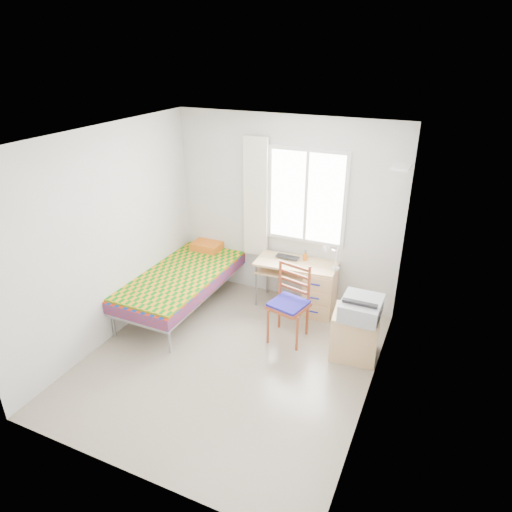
{
  "coord_description": "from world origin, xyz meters",
  "views": [
    {
      "loc": [
        2.07,
        -3.86,
        3.4
      ],
      "look_at": [
        0.09,
        0.55,
        1.15
      ],
      "focal_mm": 32.0,
      "sensor_mm": 36.0,
      "label": 1
    }
  ],
  "objects_px": {
    "desk": "(315,287)",
    "printer": "(361,308)",
    "chair": "(291,299)",
    "bed": "(186,275)",
    "cabinet": "(355,334)"
  },
  "relations": [
    {
      "from": "chair",
      "to": "cabinet",
      "type": "bearing_deg",
      "value": 10.76
    },
    {
      "from": "printer",
      "to": "desk",
      "type": "bearing_deg",
      "value": 133.68
    },
    {
      "from": "desk",
      "to": "cabinet",
      "type": "height_order",
      "value": "desk"
    },
    {
      "from": "chair",
      "to": "desk",
      "type": "bearing_deg",
      "value": 95.54
    },
    {
      "from": "desk",
      "to": "cabinet",
      "type": "bearing_deg",
      "value": -50.23
    },
    {
      "from": "chair",
      "to": "printer",
      "type": "bearing_deg",
      "value": 8.29
    },
    {
      "from": "bed",
      "to": "desk",
      "type": "distance_m",
      "value": 1.81
    },
    {
      "from": "bed",
      "to": "chair",
      "type": "height_order",
      "value": "chair"
    },
    {
      "from": "cabinet",
      "to": "chair",
      "type": "bearing_deg",
      "value": 170.31
    },
    {
      "from": "chair",
      "to": "cabinet",
      "type": "relative_size",
      "value": 1.67
    },
    {
      "from": "desk",
      "to": "chair",
      "type": "height_order",
      "value": "chair"
    },
    {
      "from": "desk",
      "to": "printer",
      "type": "height_order",
      "value": "printer"
    },
    {
      "from": "bed",
      "to": "cabinet",
      "type": "bearing_deg",
      "value": -4.22
    },
    {
      "from": "bed",
      "to": "desk",
      "type": "relative_size",
      "value": 1.95
    },
    {
      "from": "bed",
      "to": "chair",
      "type": "bearing_deg",
      "value": -5.31
    }
  ]
}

